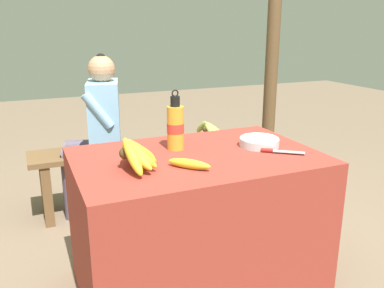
{
  "coord_description": "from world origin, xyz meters",
  "views": [
    {
      "loc": [
        -0.73,
        -1.65,
        1.29
      ],
      "look_at": [
        -0.0,
        0.05,
        0.74
      ],
      "focal_mm": 38.0,
      "sensor_mm": 36.0,
      "label": 1
    }
  ],
  "objects_px": {
    "loose_banana_front": "(189,164)",
    "seated_vendor": "(97,123)",
    "water_bottle": "(175,126)",
    "knife": "(276,151)",
    "banana_bunch_ripe": "(135,153)",
    "serving_bowl": "(259,141)",
    "support_post_far": "(273,40)",
    "wooden_bench": "(149,153)",
    "banana_bunch_green": "(210,129)"
  },
  "relations": [
    {
      "from": "loose_banana_front",
      "to": "knife",
      "type": "relative_size",
      "value": 0.98
    },
    {
      "from": "banana_bunch_ripe",
      "to": "seated_vendor",
      "type": "bearing_deg",
      "value": 87.67
    },
    {
      "from": "serving_bowl",
      "to": "knife",
      "type": "relative_size",
      "value": 1.12
    },
    {
      "from": "water_bottle",
      "to": "banana_bunch_green",
      "type": "relative_size",
      "value": 1.07
    },
    {
      "from": "water_bottle",
      "to": "knife",
      "type": "xyz_separation_m",
      "value": [
        0.42,
        -0.25,
        -0.1
      ]
    },
    {
      "from": "support_post_far",
      "to": "banana_bunch_green",
      "type": "bearing_deg",
      "value": -159.4
    },
    {
      "from": "seated_vendor",
      "to": "support_post_far",
      "type": "distance_m",
      "value": 1.68
    },
    {
      "from": "serving_bowl",
      "to": "support_post_far",
      "type": "distance_m",
      "value": 1.71
    },
    {
      "from": "knife",
      "to": "seated_vendor",
      "type": "xyz_separation_m",
      "value": [
        -0.63,
        1.19,
        -0.07
      ]
    },
    {
      "from": "water_bottle",
      "to": "knife",
      "type": "bearing_deg",
      "value": -30.86
    },
    {
      "from": "wooden_bench",
      "to": "support_post_far",
      "type": "relative_size",
      "value": 0.72
    },
    {
      "from": "water_bottle",
      "to": "serving_bowl",
      "type": "bearing_deg",
      "value": -16.28
    },
    {
      "from": "water_bottle",
      "to": "knife",
      "type": "height_order",
      "value": "water_bottle"
    },
    {
      "from": "banana_bunch_green",
      "to": "loose_banana_front",
      "type": "bearing_deg",
      "value": -119.01
    },
    {
      "from": "wooden_bench",
      "to": "support_post_far",
      "type": "height_order",
      "value": "support_post_far"
    },
    {
      "from": "water_bottle",
      "to": "banana_bunch_green",
      "type": "height_order",
      "value": "water_bottle"
    },
    {
      "from": "banana_bunch_ripe",
      "to": "serving_bowl",
      "type": "distance_m",
      "value": 0.67
    },
    {
      "from": "serving_bowl",
      "to": "banana_bunch_green",
      "type": "distance_m",
      "value": 1.13
    },
    {
      "from": "loose_banana_front",
      "to": "wooden_bench",
      "type": "xyz_separation_m",
      "value": [
        0.2,
        1.24,
        -0.35
      ]
    },
    {
      "from": "knife",
      "to": "banana_bunch_green",
      "type": "distance_m",
      "value": 1.25
    },
    {
      "from": "banana_bunch_ripe",
      "to": "support_post_far",
      "type": "relative_size",
      "value": 0.13
    },
    {
      "from": "water_bottle",
      "to": "loose_banana_front",
      "type": "height_order",
      "value": "water_bottle"
    },
    {
      "from": "serving_bowl",
      "to": "banana_bunch_ripe",
      "type": "bearing_deg",
      "value": -173.24
    },
    {
      "from": "wooden_bench",
      "to": "seated_vendor",
      "type": "bearing_deg",
      "value": -176.76
    },
    {
      "from": "knife",
      "to": "wooden_bench",
      "type": "bearing_deg",
      "value": 139.0
    },
    {
      "from": "support_post_far",
      "to": "knife",
      "type": "bearing_deg",
      "value": -122.6
    },
    {
      "from": "knife",
      "to": "water_bottle",
      "type": "bearing_deg",
      "value": -174.13
    },
    {
      "from": "loose_banana_front",
      "to": "banana_bunch_green",
      "type": "relative_size",
      "value": 0.63
    },
    {
      "from": "banana_bunch_ripe",
      "to": "banana_bunch_green",
      "type": "bearing_deg",
      "value": 52.11
    },
    {
      "from": "banana_bunch_ripe",
      "to": "banana_bunch_green",
      "type": "distance_m",
      "value": 1.49
    },
    {
      "from": "serving_bowl",
      "to": "knife",
      "type": "distance_m",
      "value": 0.13
    },
    {
      "from": "serving_bowl",
      "to": "knife",
      "type": "bearing_deg",
      "value": -84.19
    },
    {
      "from": "water_bottle",
      "to": "support_post_far",
      "type": "height_order",
      "value": "support_post_far"
    },
    {
      "from": "banana_bunch_ripe",
      "to": "seated_vendor",
      "type": "relative_size",
      "value": 0.28
    },
    {
      "from": "loose_banana_front",
      "to": "support_post_far",
      "type": "xyz_separation_m",
      "value": [
        1.41,
        1.52,
        0.43
      ]
    },
    {
      "from": "seated_vendor",
      "to": "support_post_far",
      "type": "xyz_separation_m",
      "value": [
        1.57,
        0.29,
        0.51
      ]
    },
    {
      "from": "banana_bunch_ripe",
      "to": "knife",
      "type": "relative_size",
      "value": 1.74
    },
    {
      "from": "knife",
      "to": "banana_bunch_green",
      "type": "bearing_deg",
      "value": 116.02
    },
    {
      "from": "loose_banana_front",
      "to": "seated_vendor",
      "type": "relative_size",
      "value": 0.16
    },
    {
      "from": "banana_bunch_ripe",
      "to": "loose_banana_front",
      "type": "height_order",
      "value": "banana_bunch_ripe"
    },
    {
      "from": "banana_bunch_green",
      "to": "seated_vendor",
      "type": "bearing_deg",
      "value": -178.55
    },
    {
      "from": "water_bottle",
      "to": "banana_bunch_ripe",
      "type": "bearing_deg",
      "value": -142.76
    },
    {
      "from": "knife",
      "to": "seated_vendor",
      "type": "bearing_deg",
      "value": 154.5
    },
    {
      "from": "water_bottle",
      "to": "loose_banana_front",
      "type": "xyz_separation_m",
      "value": [
        -0.05,
        -0.28,
        -0.09
      ]
    },
    {
      "from": "seated_vendor",
      "to": "support_post_far",
      "type": "bearing_deg",
      "value": -156.02
    },
    {
      "from": "banana_bunch_green",
      "to": "support_post_far",
      "type": "height_order",
      "value": "support_post_far"
    },
    {
      "from": "banana_bunch_ripe",
      "to": "water_bottle",
      "type": "bearing_deg",
      "value": 37.24
    },
    {
      "from": "water_bottle",
      "to": "banana_bunch_green",
      "type": "distance_m",
      "value": 1.2
    },
    {
      "from": "water_bottle",
      "to": "banana_bunch_green",
      "type": "xyz_separation_m",
      "value": [
        0.64,
        0.96,
        -0.3
      ]
    },
    {
      "from": "water_bottle",
      "to": "wooden_bench",
      "type": "distance_m",
      "value": 1.07
    }
  ]
}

